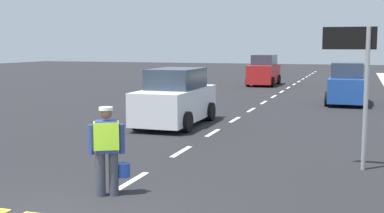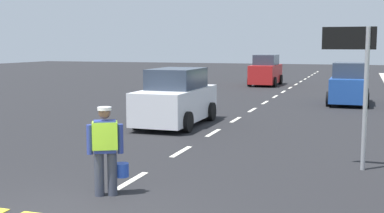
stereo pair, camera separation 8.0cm
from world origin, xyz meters
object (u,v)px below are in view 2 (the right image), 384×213
Objects in this scene: road_worker at (107,146)px; car_oncoming_lead at (176,99)px; car_oncoming_third at (266,71)px; lane_direction_sign at (356,63)px; car_parked_far at (349,85)px.

road_worker is 8.45m from car_oncoming_lead.
car_oncoming_third is 0.98× the size of car_oncoming_lead.
road_worker is 0.52× the size of lane_direction_sign.
lane_direction_sign reaches higher than car_parked_far.
car_oncoming_lead is (-5.58, -8.45, 0.00)m from car_parked_far.
car_oncoming_third is (-1.94, 26.66, 0.06)m from road_worker.
car_oncoming_lead reaches higher than car_parked_far.
lane_direction_sign is 13.22m from car_parked_far.
car_parked_far is at bearing -59.76° from car_oncoming_third.
lane_direction_sign is at bearing 39.93° from road_worker.
road_worker is at bearing -85.83° from car_oncoming_third.
car_oncoming_third is (-5.80, 9.95, 0.07)m from car_parked_far.
car_oncoming_lead is at bearing 101.78° from road_worker.
car_oncoming_third reaches higher than road_worker.
lane_direction_sign is 0.76× the size of car_oncoming_third.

